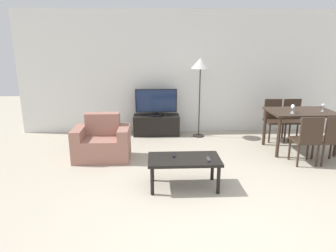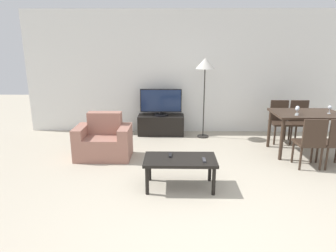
{
  "view_description": "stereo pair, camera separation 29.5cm",
  "coord_description": "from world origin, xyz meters",
  "px_view_note": "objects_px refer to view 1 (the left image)",
  "views": [
    {
      "loc": [
        -0.67,
        -2.87,
        1.96
      ],
      "look_at": [
        -0.46,
        1.93,
        0.65
      ],
      "focal_mm": 32.0,
      "sensor_mm": 36.0,
      "label": 1
    },
    {
      "loc": [
        -0.38,
        -2.87,
        1.96
      ],
      "look_at": [
        -0.46,
        1.93,
        0.65
      ],
      "focal_mm": 32.0,
      "sensor_mm": 36.0,
      "label": 2
    }
  ],
  "objects_px": {
    "wine_glass_left": "(293,107)",
    "remote_primary": "(174,155)",
    "dining_table": "(301,116)",
    "remote_secondary": "(208,159)",
    "tv": "(156,103)",
    "coffee_table": "(184,162)",
    "tv_stand": "(156,125)",
    "wine_glass_center": "(293,108)",
    "dining_chair_far_left": "(274,118)",
    "wine_glass_right": "(323,106)",
    "dining_chair_near": "(307,138)",
    "dining_chair_far": "(293,117)",
    "armchair": "(102,143)",
    "floor_lamp": "(200,67)",
    "dining_chair_near_right": "(332,138)"
  },
  "relations": [
    {
      "from": "tv_stand",
      "to": "wine_glass_left",
      "type": "distance_m",
      "value": 2.85
    },
    {
      "from": "dining_table",
      "to": "dining_chair_far",
      "type": "bearing_deg",
      "value": 73.79
    },
    {
      "from": "dining_chair_far",
      "to": "dining_chair_far_left",
      "type": "xyz_separation_m",
      "value": [
        -0.41,
        0.0,
        0.0
      ]
    },
    {
      "from": "tv",
      "to": "dining_chair_near",
      "type": "height_order",
      "value": "tv"
    },
    {
      "from": "tv_stand",
      "to": "armchair",
      "type": "bearing_deg",
      "value": -123.95
    },
    {
      "from": "tv_stand",
      "to": "dining_chair_far",
      "type": "xyz_separation_m",
      "value": [
        2.89,
        -0.46,
        0.25
      ]
    },
    {
      "from": "remote_secondary",
      "to": "wine_glass_left",
      "type": "distance_m",
      "value": 2.29
    },
    {
      "from": "wine_glass_left",
      "to": "remote_primary",
      "type": "bearing_deg",
      "value": -151.43
    },
    {
      "from": "tv_stand",
      "to": "remote_secondary",
      "type": "bearing_deg",
      "value": -75.47
    },
    {
      "from": "floor_lamp",
      "to": "wine_glass_left",
      "type": "distance_m",
      "value": 1.99
    },
    {
      "from": "dining_table",
      "to": "wine_glass_center",
      "type": "xyz_separation_m",
      "value": [
        -0.27,
        -0.21,
        0.21
      ]
    },
    {
      "from": "dining_chair_far",
      "to": "floor_lamp",
      "type": "bearing_deg",
      "value": 172.23
    },
    {
      "from": "remote_primary",
      "to": "armchair",
      "type": "bearing_deg",
      "value": 138.35
    },
    {
      "from": "coffee_table",
      "to": "dining_table",
      "type": "relative_size",
      "value": 0.85
    },
    {
      "from": "armchair",
      "to": "wine_glass_center",
      "type": "bearing_deg",
      "value": 0.89
    },
    {
      "from": "dining_table",
      "to": "wine_glass_left",
      "type": "xyz_separation_m",
      "value": [
        -0.22,
        -0.11,
        0.21
      ]
    },
    {
      "from": "tv_stand",
      "to": "dining_chair_far_left",
      "type": "bearing_deg",
      "value": -10.41
    },
    {
      "from": "dining_chair_far_left",
      "to": "remote_secondary",
      "type": "distance_m",
      "value": 2.85
    },
    {
      "from": "remote_secondary",
      "to": "tv",
      "type": "bearing_deg",
      "value": 104.54
    },
    {
      "from": "dining_table",
      "to": "dining_chair_far",
      "type": "height_order",
      "value": "dining_chair_far"
    },
    {
      "from": "wine_glass_left",
      "to": "remote_secondary",
      "type": "bearing_deg",
      "value": -141.77
    },
    {
      "from": "tv",
      "to": "wine_glass_center",
      "type": "bearing_deg",
      "value": -29.69
    },
    {
      "from": "dining_chair_far_left",
      "to": "wine_glass_right",
      "type": "bearing_deg",
      "value": -53.68
    },
    {
      "from": "dining_chair_far_left",
      "to": "wine_glass_right",
      "type": "xyz_separation_m",
      "value": [
        0.57,
        -0.78,
        0.4
      ]
    },
    {
      "from": "remote_secondary",
      "to": "wine_glass_left",
      "type": "xyz_separation_m",
      "value": [
        1.77,
        1.39,
        0.43
      ]
    },
    {
      "from": "dining_chair_far_left",
      "to": "wine_glass_right",
      "type": "height_order",
      "value": "wine_glass_right"
    },
    {
      "from": "tv_stand",
      "to": "wine_glass_left",
      "type": "height_order",
      "value": "wine_glass_left"
    },
    {
      "from": "armchair",
      "to": "dining_chair_far",
      "type": "xyz_separation_m",
      "value": [
        3.85,
        0.98,
        0.18
      ]
    },
    {
      "from": "remote_primary",
      "to": "dining_chair_far_left",
      "type": "bearing_deg",
      "value": 42.25
    },
    {
      "from": "dining_chair_near_right",
      "to": "wine_glass_right",
      "type": "xyz_separation_m",
      "value": [
        0.16,
        0.64,
        0.4
      ]
    },
    {
      "from": "dining_table",
      "to": "dining_chair_near",
      "type": "relative_size",
      "value": 1.39
    },
    {
      "from": "dining_chair_far",
      "to": "wine_glass_right",
      "type": "distance_m",
      "value": 0.89
    },
    {
      "from": "wine_glass_right",
      "to": "dining_chair_far_left",
      "type": "bearing_deg",
      "value": 126.32
    },
    {
      "from": "armchair",
      "to": "tv_stand",
      "type": "distance_m",
      "value": 1.73
    },
    {
      "from": "tv",
      "to": "dining_table",
      "type": "bearing_deg",
      "value": -23.44
    },
    {
      "from": "dining_chair_near",
      "to": "remote_primary",
      "type": "xyz_separation_m",
      "value": [
        -2.25,
        -0.62,
        -0.03
      ]
    },
    {
      "from": "armchair",
      "to": "remote_secondary",
      "type": "xyz_separation_m",
      "value": [
        1.66,
        -1.24,
        0.15
      ]
    },
    {
      "from": "dining_chair_near_right",
      "to": "wine_glass_center",
      "type": "height_order",
      "value": "wine_glass_center"
    },
    {
      "from": "dining_chair_far_left",
      "to": "remote_secondary",
      "type": "xyz_separation_m",
      "value": [
        -1.78,
        -2.22,
        -0.03
      ]
    },
    {
      "from": "coffee_table",
      "to": "remote_primary",
      "type": "height_order",
      "value": "remote_primary"
    },
    {
      "from": "tv",
      "to": "wine_glass_left",
      "type": "bearing_deg",
      "value": -27.44
    },
    {
      "from": "wine_glass_center",
      "to": "floor_lamp",
      "type": "bearing_deg",
      "value": 141.31
    },
    {
      "from": "tv_stand",
      "to": "remote_primary",
      "type": "xyz_separation_m",
      "value": [
        0.23,
        -2.49,
        0.23
      ]
    },
    {
      "from": "dining_chair_near_right",
      "to": "wine_glass_right",
      "type": "distance_m",
      "value": 0.78
    },
    {
      "from": "tv_stand",
      "to": "floor_lamp",
      "type": "height_order",
      "value": "floor_lamp"
    },
    {
      "from": "dining_chair_far",
      "to": "wine_glass_center",
      "type": "xyz_separation_m",
      "value": [
        -0.48,
        -0.92,
        0.4
      ]
    },
    {
      "from": "coffee_table",
      "to": "dining_chair_far",
      "type": "xyz_separation_m",
      "value": [
        2.52,
        2.14,
        0.09
      ]
    },
    {
      "from": "coffee_table",
      "to": "remote_primary",
      "type": "xyz_separation_m",
      "value": [
        -0.14,
        0.1,
        0.06
      ]
    },
    {
      "from": "floor_lamp",
      "to": "wine_glass_center",
      "type": "distance_m",
      "value": 2.01
    },
    {
      "from": "dining_chair_far_left",
      "to": "wine_glass_right",
      "type": "relative_size",
      "value": 5.82
    }
  ]
}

